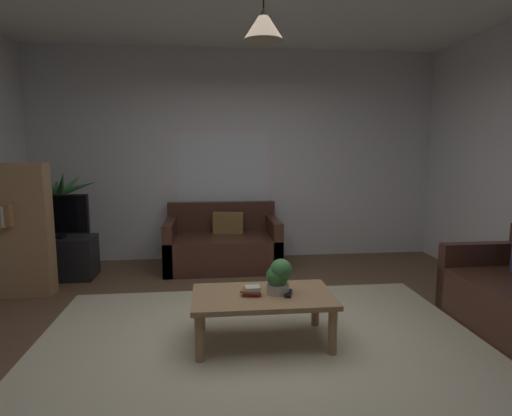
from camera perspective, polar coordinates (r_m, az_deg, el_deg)
floor at (r=3.57m, az=0.55°, el=-17.79°), size 5.56×5.29×0.02m
rug at (r=3.39m, az=0.97°, el=-19.06°), size 3.61×2.91×0.01m
wall_back at (r=5.87m, az=-2.53°, el=7.10°), size 5.68×0.06×2.87m
window_pane at (r=5.84m, az=-4.52°, el=4.25°), size 1.23×0.01×1.19m
couch_under_window at (r=5.49m, az=-4.55°, el=-5.25°), size 1.45×0.85×0.82m
coffee_table at (r=3.42m, az=0.93°, el=-12.60°), size 1.12×0.64×0.40m
book_on_table_0 at (r=3.38m, az=-0.50°, el=-11.53°), size 0.13×0.10×0.03m
book_on_table_1 at (r=3.37m, az=-0.72°, el=-11.14°), size 0.17×0.16×0.02m
book_on_table_2 at (r=3.35m, az=-0.49°, el=-10.84°), size 0.12×0.10×0.02m
remote_on_table_0 at (r=3.40m, az=4.44°, el=-11.52°), size 0.09×0.17×0.02m
potted_plant_on_table at (r=3.38m, az=3.13°, el=-9.24°), size 0.21×0.19×0.28m
tv_stand at (r=5.56m, az=-25.59°, el=-6.16°), size 0.90×0.44×0.50m
tv at (r=5.44m, az=-26.01°, el=-0.96°), size 0.83×0.16×0.51m
potted_palm_corner at (r=5.91m, az=-25.14°, el=-1.71°), size 0.98×0.90×1.35m
bookshelf_corner at (r=5.03m, az=-30.00°, el=-2.59°), size 0.70×0.31×1.40m
pendant_lamp at (r=3.31m, az=1.03°, el=23.74°), size 0.30×0.30×0.54m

